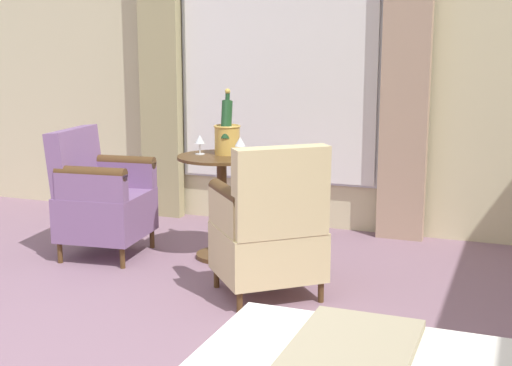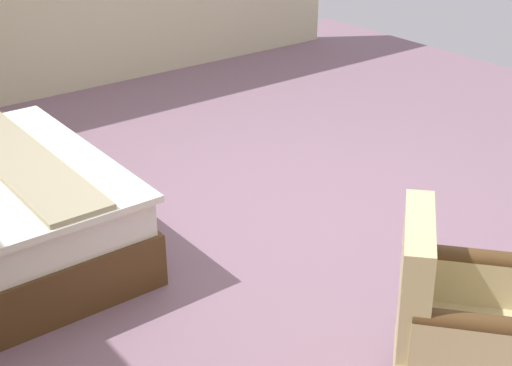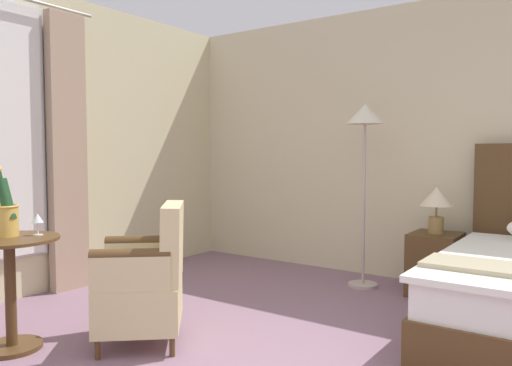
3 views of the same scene
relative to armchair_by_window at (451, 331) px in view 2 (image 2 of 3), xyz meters
The scene contains 2 objects.
ground_plane 1.82m from the armchair_by_window, 17.72° to the right, with size 8.27×8.27×0.00m, color gray.
armchair_by_window is the anchor object (origin of this frame).
Camera 2 is at (-3.13, 2.70, 2.35)m, focal length 50.00 mm.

